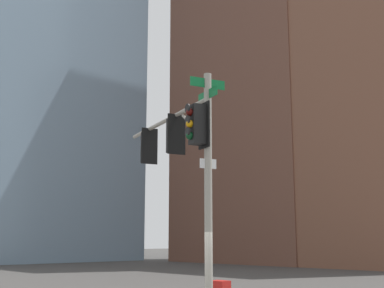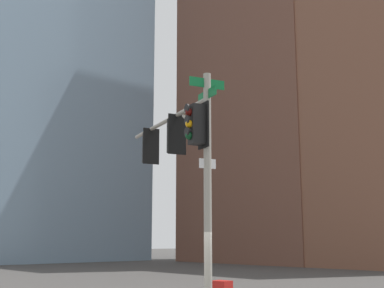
% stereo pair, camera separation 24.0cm
% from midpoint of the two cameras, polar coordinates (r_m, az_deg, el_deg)
% --- Properties ---
extents(signal_pole_assembly, '(2.19, 5.69, 6.49)m').
position_cam_midpoint_polar(signal_pole_assembly, '(14.07, -0.79, -0.72)').
color(signal_pole_assembly, '#9E998C').
rests_on(signal_pole_assembly, ground_plane).
extents(building_brick_nearside, '(19.17, 17.02, 44.36)m').
position_cam_midpoint_polar(building_brick_nearside, '(61.79, 10.49, 8.31)').
color(building_brick_nearside, brown).
rests_on(building_brick_nearside, ground_plane).
extents(building_brick_midblock, '(21.21, 19.84, 29.36)m').
position_cam_midpoint_polar(building_brick_midblock, '(55.43, 19.69, 2.90)').
color(building_brick_midblock, brown).
rests_on(building_brick_midblock, ground_plane).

